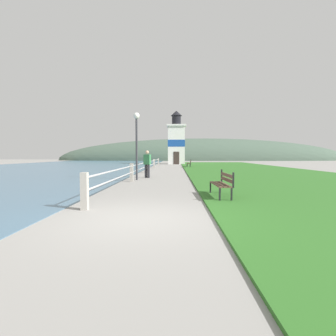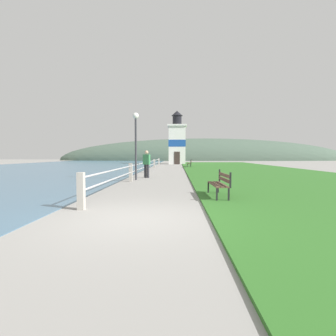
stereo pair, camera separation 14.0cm
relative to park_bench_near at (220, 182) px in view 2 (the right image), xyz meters
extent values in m
plane|color=gray|center=(-2.45, -3.09, -0.54)|extent=(160.00, 160.00, 0.00)
cube|color=#2D6623|center=(5.27, 15.23, -0.51)|extent=(12.00, 54.94, 0.06)
cube|color=#476B84|center=(-16.67, 15.23, -0.53)|extent=(24.00, 87.90, 0.01)
cube|color=#A8A399|center=(-4.07, -2.09, -0.03)|extent=(0.18, 0.18, 1.01)
cube|color=#A8A399|center=(-4.07, 5.45, -0.03)|extent=(0.18, 0.18, 1.01)
cube|color=#A8A399|center=(-4.07, 12.98, -0.03)|extent=(0.18, 0.18, 1.01)
cube|color=#A8A399|center=(-4.07, 20.51, -0.03)|extent=(0.18, 0.18, 1.01)
cube|color=#A8A399|center=(-4.07, 28.05, -0.03)|extent=(0.18, 0.18, 1.01)
cylinder|color=#B2B2B7|center=(-4.07, 12.98, 0.32)|extent=(0.06, 30.13, 0.06)
cylinder|color=#B2B2B7|center=(-4.07, 12.98, -0.03)|extent=(0.06, 30.13, 0.06)
cube|color=brown|center=(-0.24, -0.01, -0.07)|extent=(0.18, 1.76, 0.04)
cube|color=brown|center=(-0.09, 0.00, -0.07)|extent=(0.18, 1.76, 0.04)
cube|color=brown|center=(0.06, 0.00, -0.07)|extent=(0.18, 1.76, 0.04)
cube|color=brown|center=(0.14, 0.01, 0.25)|extent=(0.12, 1.76, 0.11)
cube|color=brown|center=(0.14, 0.01, 0.09)|extent=(0.12, 1.76, 0.11)
cube|color=black|center=(-0.24, -0.86, -0.31)|extent=(0.05, 0.05, 0.45)
cube|color=black|center=(-0.31, 0.84, -0.31)|extent=(0.05, 0.05, 0.45)
cube|color=black|center=(0.13, -0.85, -0.31)|extent=(0.05, 0.05, 0.45)
cube|color=black|center=(0.06, 0.86, -0.31)|extent=(0.05, 0.05, 0.45)
cube|color=black|center=(0.18, -0.85, 0.16)|extent=(0.05, 0.05, 0.49)
cube|color=black|center=(0.11, 0.86, 0.16)|extent=(0.05, 0.05, 0.49)
cube|color=brown|center=(-0.20, 22.42, -0.07)|extent=(0.29, 2.00, 0.04)
cube|color=brown|center=(-0.05, 22.41, -0.07)|extent=(0.29, 2.00, 0.04)
cube|color=brown|center=(0.09, 22.39, -0.07)|extent=(0.29, 2.00, 0.04)
cube|color=brown|center=(0.18, 22.39, 0.25)|extent=(0.23, 1.99, 0.11)
cube|color=brown|center=(0.18, 22.39, 0.09)|extent=(0.23, 1.99, 0.11)
cube|color=black|center=(-0.32, 21.46, -0.31)|extent=(0.05, 0.05, 0.45)
cube|color=black|center=(-0.15, 23.39, -0.31)|extent=(0.05, 0.05, 0.45)
cube|color=black|center=(0.04, 21.42, -0.31)|extent=(0.05, 0.05, 0.45)
cube|color=black|center=(0.22, 23.36, -0.31)|extent=(0.05, 0.05, 0.45)
cube|color=black|center=(0.09, 21.42, 0.16)|extent=(0.05, 0.05, 0.49)
cube|color=black|center=(0.27, 23.36, 0.16)|extent=(0.05, 0.05, 0.49)
cube|color=white|center=(-1.50, 33.69, 2.50)|extent=(2.67, 2.67, 6.08)
cube|color=#194799|center=(-1.50, 33.69, 2.80)|extent=(2.71, 2.71, 1.09)
cube|color=white|center=(-1.50, 33.69, 5.66)|extent=(3.07, 3.07, 0.25)
cylinder|color=black|center=(-1.50, 33.69, 6.53)|extent=(1.47, 1.47, 1.48)
cone|color=black|center=(-1.50, 33.69, 7.68)|extent=(1.83, 1.83, 0.82)
cube|color=#332823|center=(-1.50, 32.34, 0.46)|extent=(0.90, 0.06, 2.00)
cylinder|color=#28282D|center=(-3.55, 7.89, -0.11)|extent=(0.16, 0.16, 0.86)
cylinder|color=#28282D|center=(-3.37, 7.82, -0.11)|extent=(0.16, 0.16, 0.86)
cube|color=#337A47|center=(-3.46, 7.85, 0.65)|extent=(0.49, 0.37, 0.65)
sphere|color=tan|center=(-3.46, 7.85, 1.11)|extent=(0.23, 0.23, 0.23)
cylinder|color=#333338|center=(-3.92, 6.39, 1.26)|extent=(0.12, 0.12, 3.60)
sphere|color=white|center=(-3.92, 6.39, 3.24)|extent=(0.36, 0.36, 0.36)
ellipsoid|color=#475B4C|center=(5.55, 63.54, -0.54)|extent=(80.00, 16.00, 12.00)
camera|label=1|loc=(-1.62, -9.02, 0.94)|focal=28.00mm
camera|label=2|loc=(-1.48, -9.01, 0.94)|focal=28.00mm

